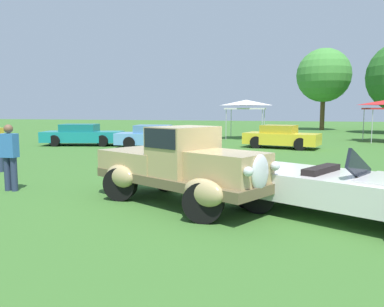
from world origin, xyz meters
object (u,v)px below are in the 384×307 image
object	(u,v)px
feature_pickup_truck	(181,165)
show_car_skyblue	(156,137)
show_car_teal	(82,135)
spectator_near_truck	(10,155)
neighbor_convertible	(350,189)
show_car_yellow	(281,137)
canopy_tent_left_field	(246,104)

from	to	relation	value
feature_pickup_truck	show_car_skyblue	world-z (taller)	feature_pickup_truck
show_car_teal	spectator_near_truck	distance (m)	12.49
feature_pickup_truck	spectator_near_truck	bearing A→B (deg)	176.54
neighbor_convertible	show_car_yellow	distance (m)	13.47
feature_pickup_truck	neighbor_convertible	world-z (taller)	feature_pickup_truck
feature_pickup_truck	spectator_near_truck	size ratio (longest dim) A/B	2.59
show_car_teal	show_car_skyblue	bearing A→B (deg)	-4.97
spectator_near_truck	feature_pickup_truck	bearing A→B (deg)	-3.46
spectator_near_truck	show_car_yellow	bearing A→B (deg)	62.99
neighbor_convertible	feature_pickup_truck	bearing A→B (deg)	173.50
feature_pickup_truck	show_car_skyblue	size ratio (longest dim) A/B	1.00
neighbor_convertible	show_car_teal	xyz separation A→B (m)	(-12.56, 12.27, 0.02)
show_car_yellow	spectator_near_truck	bearing A→B (deg)	-117.01
show_car_teal	spectator_near_truck	size ratio (longest dim) A/B	2.80
neighbor_convertible	show_car_teal	size ratio (longest dim) A/B	1.02
neighbor_convertible	show_car_skyblue	world-z (taller)	neighbor_convertible
neighbor_convertible	show_car_skyblue	distance (m)	14.31
spectator_near_truck	canopy_tent_left_field	bearing A→B (deg)	78.02
feature_pickup_truck	show_car_yellow	distance (m)	13.15
spectator_near_truck	canopy_tent_left_field	world-z (taller)	canopy_tent_left_field
show_car_teal	spectator_near_truck	xyz separation A→B (m)	(4.61, -11.61, 0.31)
neighbor_convertible	show_car_yellow	bearing A→B (deg)	96.26
show_car_teal	feature_pickup_truck	bearing A→B (deg)	-52.35
show_car_teal	show_car_skyblue	world-z (taller)	same
show_car_teal	show_car_skyblue	xyz separation A→B (m)	(4.58, -0.40, -0.00)
canopy_tent_left_field	feature_pickup_truck	bearing A→B (deg)	-88.26
show_car_skyblue	show_car_yellow	size ratio (longest dim) A/B	1.05
neighbor_convertible	spectator_near_truck	bearing A→B (deg)	175.24
feature_pickup_truck	show_car_yellow	bearing A→B (deg)	81.58
feature_pickup_truck	spectator_near_truck	world-z (taller)	feature_pickup_truck
neighbor_convertible	show_car_yellow	xyz separation A→B (m)	(-1.47, 13.39, 0.02)
spectator_near_truck	show_car_teal	bearing A→B (deg)	111.64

